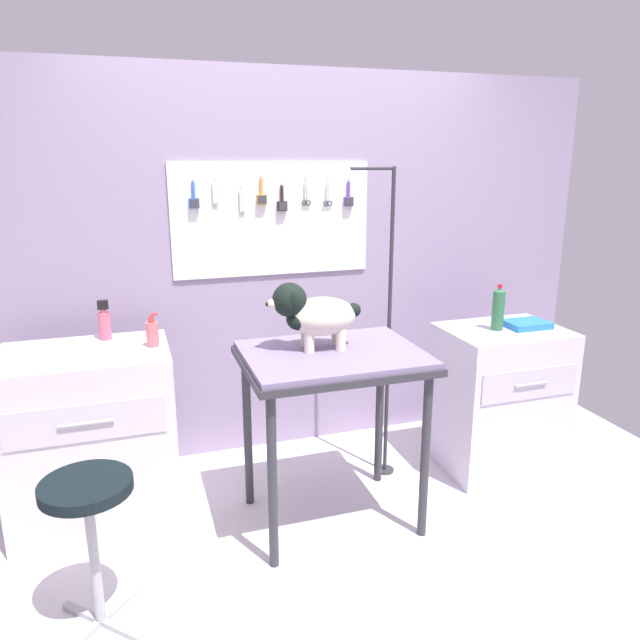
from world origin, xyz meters
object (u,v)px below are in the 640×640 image
(detangler_spray, at_px, (105,323))
(soda_bottle, at_px, (498,309))
(grooming_table, at_px, (333,372))
(dog, at_px, (313,314))
(counter_left, at_px, (92,436))
(stool, at_px, (88,509))
(grooming_arm, at_px, (387,339))
(cabinet_right, at_px, (499,398))

(detangler_spray, relative_size, soda_bottle, 0.79)
(grooming_table, relative_size, dog, 1.97)
(counter_left, xyz_separation_m, detangler_spray, (0.10, 0.18, 0.53))
(dog, height_order, stool, dog)
(detangler_spray, bearing_deg, grooming_table, -29.50)
(soda_bottle, bearing_deg, stool, -163.83)
(dog, bearing_deg, counter_left, 162.40)
(grooming_arm, xyz_separation_m, detangler_spray, (-1.48, 0.24, 0.16))
(grooming_table, xyz_separation_m, cabinet_right, (1.12, 0.23, -0.38))
(grooming_table, height_order, cabinet_right, grooming_table)
(counter_left, distance_m, cabinet_right, 2.27)
(dog, xyz_separation_m, counter_left, (-1.06, 0.34, -0.63))
(detangler_spray, bearing_deg, cabinet_right, -9.47)
(grooming_table, relative_size, soda_bottle, 3.45)
(detangler_spray, distance_m, soda_bottle, 2.14)
(grooming_table, xyz_separation_m, counter_left, (-1.14, 0.41, -0.36))
(grooming_table, distance_m, grooming_arm, 0.57)
(detangler_spray, bearing_deg, grooming_arm, -9.01)
(grooming_arm, bearing_deg, counter_left, 178.01)
(cabinet_right, height_order, soda_bottle, soda_bottle)
(soda_bottle, bearing_deg, counter_left, 175.38)
(stool, bearing_deg, counter_left, 91.44)
(grooming_table, xyz_separation_m, soda_bottle, (1.07, 0.23, 0.17))
(cabinet_right, bearing_deg, soda_bottle, 178.02)
(stool, height_order, soda_bottle, soda_bottle)
(stool, xyz_separation_m, detangler_spray, (0.08, 0.99, 0.46))
(grooming_table, bearing_deg, counter_left, 160.36)
(cabinet_right, xyz_separation_m, stool, (-2.24, -0.63, 0.10))
(dog, xyz_separation_m, cabinet_right, (1.20, 0.16, -0.65))
(counter_left, distance_m, stool, 0.82)
(grooming_arm, bearing_deg, grooming_table, -141.73)
(grooming_table, distance_m, stool, 1.22)
(detangler_spray, bearing_deg, dog, -28.34)
(grooming_arm, distance_m, dog, 0.65)
(stool, relative_size, soda_bottle, 2.43)
(counter_left, bearing_deg, dog, -17.60)
(detangler_spray, bearing_deg, soda_bottle, -9.66)
(dog, xyz_separation_m, detangler_spray, (-0.96, 0.52, -0.10))
(counter_left, height_order, soda_bottle, soda_bottle)
(counter_left, relative_size, soda_bottle, 3.40)
(stool, distance_m, detangler_spray, 1.10)
(counter_left, bearing_deg, grooming_arm, -1.99)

